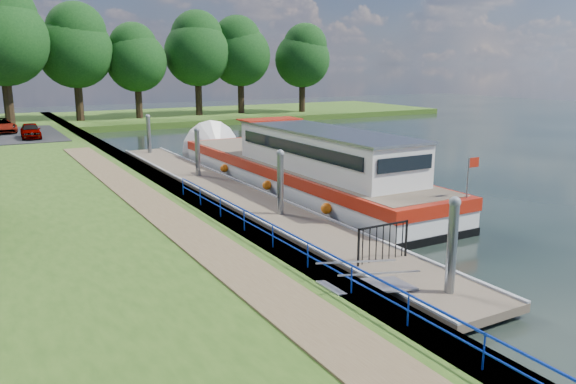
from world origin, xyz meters
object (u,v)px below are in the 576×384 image
pontoon (233,196)px  car_d (1,126)px  car_a (31,131)px  barge (291,167)px

pontoon → car_d: size_ratio=7.35×
car_a → barge: bearing=-61.8°
barge → car_a: size_ratio=6.35×
pontoon → barge: bearing=13.7°
car_a → car_d: 5.18m
pontoon → barge: barge is taller
pontoon → car_a: car_a is taller
pontoon → car_a: 22.76m
pontoon → car_d: car_d is taller
car_a → car_d: (-1.70, 4.90, -0.00)m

